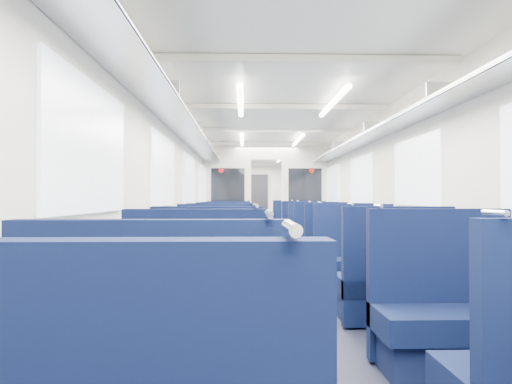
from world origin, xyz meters
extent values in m
cube|color=black|center=(0.00, 0.00, 0.00)|extent=(2.80, 18.00, 0.01)
cube|color=white|center=(0.00, 0.00, 2.35)|extent=(2.80, 18.00, 0.01)
cube|color=silver|center=(-1.40, 0.00, 1.18)|extent=(0.02, 18.00, 2.35)
cube|color=#0F1734|center=(-1.39, 0.00, 0.35)|extent=(0.03, 17.90, 0.70)
cube|color=silver|center=(1.40, 0.00, 1.18)|extent=(0.02, 18.00, 2.35)
cube|color=#0F1734|center=(1.39, 0.00, 0.35)|extent=(0.03, 17.90, 0.70)
cube|color=silver|center=(0.00, 9.00, 1.18)|extent=(2.80, 0.02, 2.35)
cube|color=#B2B5BA|center=(-1.22, 0.00, 1.97)|extent=(0.34, 17.40, 0.04)
cylinder|color=silver|center=(-1.04, 0.00, 1.95)|extent=(0.02, 17.40, 0.02)
cube|color=#B2B5BA|center=(-1.22, -4.00, 2.05)|extent=(0.34, 0.03, 0.14)
cube|color=#B2B5BA|center=(-1.22, -2.00, 2.05)|extent=(0.34, 0.03, 0.14)
cube|color=#B2B5BA|center=(-1.22, 0.00, 2.05)|extent=(0.34, 0.03, 0.14)
cube|color=#B2B5BA|center=(-1.22, 2.00, 2.05)|extent=(0.34, 0.03, 0.14)
cube|color=#B2B5BA|center=(-1.22, 4.00, 2.05)|extent=(0.34, 0.03, 0.14)
cube|color=#B2B5BA|center=(-1.22, 6.00, 2.05)|extent=(0.34, 0.03, 0.14)
cube|color=#B2B5BA|center=(-1.22, 8.00, 2.05)|extent=(0.34, 0.03, 0.14)
cube|color=#B2B5BA|center=(1.22, 0.00, 1.97)|extent=(0.34, 17.40, 0.04)
cylinder|color=silver|center=(1.04, 0.00, 1.95)|extent=(0.02, 17.40, 0.02)
cube|color=#B2B5BA|center=(1.22, -4.00, 2.05)|extent=(0.34, 0.03, 0.14)
cube|color=#B2B5BA|center=(1.22, -2.00, 2.05)|extent=(0.34, 0.03, 0.14)
cube|color=#B2B5BA|center=(1.22, 0.00, 2.05)|extent=(0.34, 0.03, 0.14)
cube|color=#B2B5BA|center=(1.22, 2.00, 2.05)|extent=(0.34, 0.03, 0.14)
cube|color=#B2B5BA|center=(1.22, 4.00, 2.05)|extent=(0.34, 0.03, 0.14)
cube|color=#B2B5BA|center=(1.22, 6.00, 2.05)|extent=(0.34, 0.03, 0.14)
cube|color=#B2B5BA|center=(1.22, 8.00, 2.05)|extent=(0.34, 0.03, 0.14)
cube|color=white|center=(-1.38, -5.20, 1.42)|extent=(0.02, 1.30, 0.75)
cube|color=white|center=(-1.38, -2.90, 1.42)|extent=(0.02, 1.30, 0.75)
cube|color=white|center=(-1.38, -0.60, 1.42)|extent=(0.02, 1.30, 0.75)
cube|color=white|center=(-1.38, 1.70, 1.42)|extent=(0.02, 1.30, 0.75)
cube|color=white|center=(-1.38, 4.50, 1.42)|extent=(0.02, 1.30, 0.75)
cube|color=white|center=(-1.38, 6.80, 1.42)|extent=(0.02, 1.30, 0.75)
cube|color=white|center=(1.38, -2.90, 1.42)|extent=(0.02, 1.30, 0.75)
cube|color=white|center=(1.38, -0.60, 1.42)|extent=(0.02, 1.30, 0.75)
cube|color=white|center=(1.38, 1.70, 1.42)|extent=(0.02, 1.30, 0.75)
cube|color=white|center=(1.38, 4.50, 1.42)|extent=(0.02, 1.30, 0.75)
cube|color=white|center=(1.38, 6.80, 1.42)|extent=(0.02, 1.30, 0.75)
cube|color=silver|center=(0.00, -4.00, 2.31)|extent=(2.70, 0.06, 0.06)
cube|color=silver|center=(0.00, -2.00, 2.31)|extent=(2.70, 0.06, 0.06)
cube|color=silver|center=(0.00, 0.00, 2.31)|extent=(2.70, 0.06, 0.06)
cube|color=silver|center=(0.00, 2.00, 2.31)|extent=(2.70, 0.06, 0.06)
cube|color=silver|center=(0.00, 4.00, 2.31)|extent=(2.70, 0.06, 0.06)
cube|color=silver|center=(0.00, 6.00, 2.31)|extent=(2.70, 0.06, 0.06)
cube|color=silver|center=(0.00, 8.00, 2.31)|extent=(2.70, 0.06, 0.06)
cylinder|color=white|center=(-0.55, -2.50, 2.26)|extent=(0.07, 1.60, 0.07)
cylinder|color=white|center=(-0.55, 1.00, 2.26)|extent=(0.07, 1.60, 0.07)
cylinder|color=white|center=(-0.55, 5.50, 2.26)|extent=(0.07, 1.60, 0.07)
cylinder|color=white|center=(0.55, -2.50, 2.26)|extent=(0.07, 1.60, 0.07)
cylinder|color=white|center=(0.55, 1.00, 2.26)|extent=(0.07, 1.60, 0.07)
cylinder|color=white|center=(0.55, 5.50, 2.26)|extent=(0.07, 1.60, 0.07)
cube|color=black|center=(0.00, 8.94, 1.00)|extent=(0.75, 0.06, 2.00)
cube|color=silver|center=(-0.88, 2.41, 1.18)|extent=(1.05, 0.08, 2.35)
cube|color=black|center=(-0.87, 2.36, 1.40)|extent=(0.76, 0.02, 0.80)
cylinder|color=red|center=(-1.02, 2.35, 1.75)|extent=(0.12, 0.01, 0.12)
cube|color=silver|center=(0.88, 2.41, 1.18)|extent=(1.05, 0.08, 2.35)
cube|color=black|center=(0.87, 2.36, 1.40)|extent=(0.76, 0.02, 0.80)
cylinder|color=red|center=(1.02, 2.35, 1.75)|extent=(0.12, 0.01, 0.12)
cube|color=silver|center=(0.00, 2.41, 2.17)|extent=(0.70, 0.08, 0.35)
cylinder|color=silver|center=(-0.42, -6.96, 1.08)|extent=(0.02, 0.15, 0.02)
cube|color=#0D183F|center=(-0.83, -6.21, 0.54)|extent=(0.97, 0.09, 1.04)
cylinder|color=silver|center=(-0.42, -6.21, 1.08)|extent=(0.02, 0.15, 0.02)
cylinder|color=silver|center=(0.42, -6.15, 1.08)|extent=(0.02, 0.15, 0.02)
cube|color=#0D183F|center=(-0.83, -4.96, 0.33)|extent=(0.97, 0.51, 0.17)
cube|color=#0D1534|center=(-0.83, -4.96, 0.12)|extent=(0.89, 0.41, 0.25)
cube|color=#0D183F|center=(-0.83, -4.75, 0.54)|extent=(0.97, 0.09, 1.04)
cylinder|color=silver|center=(-0.42, -4.75, 1.08)|extent=(0.02, 0.15, 0.02)
cube|color=#0D183F|center=(0.83, -4.93, 0.33)|extent=(0.97, 0.51, 0.17)
cube|color=#0D1534|center=(0.83, -4.93, 0.12)|extent=(0.89, 0.41, 0.25)
cube|color=#0D183F|center=(0.83, -4.72, 0.54)|extent=(0.97, 0.09, 1.04)
cylinder|color=silver|center=(0.42, -4.72, 1.08)|extent=(0.02, 0.15, 0.02)
cube|color=#0D183F|center=(-0.83, -3.64, 0.33)|extent=(0.97, 0.51, 0.17)
cube|color=#0D1534|center=(-0.83, -3.64, 0.12)|extent=(0.89, 0.41, 0.25)
cube|color=#0D183F|center=(-0.83, -3.85, 0.54)|extent=(0.97, 0.09, 1.04)
cylinder|color=silver|center=(-0.42, -3.85, 1.08)|extent=(0.02, 0.15, 0.02)
cube|color=#0D183F|center=(0.83, -3.70, 0.33)|extent=(0.97, 0.51, 0.17)
cube|color=#0D1534|center=(0.83, -3.70, 0.12)|extent=(0.89, 0.41, 0.25)
cube|color=#0D183F|center=(0.83, -3.91, 0.54)|extent=(0.97, 0.09, 1.04)
cylinder|color=silver|center=(0.42, -3.91, 1.08)|extent=(0.02, 0.15, 0.02)
cube|color=#0D183F|center=(-0.83, -2.52, 0.33)|extent=(0.97, 0.51, 0.17)
cube|color=#0D1534|center=(-0.83, -2.52, 0.12)|extent=(0.89, 0.41, 0.25)
cube|color=#0D183F|center=(-0.83, -2.31, 0.54)|extent=(0.97, 0.09, 1.04)
cylinder|color=silver|center=(-0.42, -2.31, 1.08)|extent=(0.02, 0.15, 0.02)
cube|color=#0D183F|center=(0.83, -2.52, 0.33)|extent=(0.97, 0.51, 0.17)
cube|color=#0D1534|center=(0.83, -2.52, 0.12)|extent=(0.89, 0.41, 0.25)
cube|color=#0D183F|center=(0.83, -2.32, 0.54)|extent=(0.97, 0.09, 1.04)
cylinder|color=silver|center=(0.42, -2.32, 1.08)|extent=(0.02, 0.15, 0.02)
cube|color=#0D183F|center=(-0.83, -1.28, 0.33)|extent=(0.97, 0.51, 0.17)
cube|color=#0D1534|center=(-0.83, -1.28, 0.12)|extent=(0.89, 0.41, 0.25)
cube|color=#0D183F|center=(-0.83, -1.49, 0.54)|extent=(0.97, 0.09, 1.04)
cylinder|color=silver|center=(-0.42, -1.49, 1.08)|extent=(0.02, 0.15, 0.02)
cube|color=#0D183F|center=(0.83, -1.26, 0.33)|extent=(0.97, 0.51, 0.17)
cube|color=#0D1534|center=(0.83, -1.26, 0.12)|extent=(0.89, 0.41, 0.25)
cube|color=#0D183F|center=(0.83, -1.47, 0.54)|extent=(0.97, 0.09, 1.04)
cylinder|color=silver|center=(0.42, -1.47, 1.08)|extent=(0.02, 0.15, 0.02)
cube|color=#0D183F|center=(-0.83, -0.36, 0.33)|extent=(0.97, 0.51, 0.17)
cube|color=#0D1534|center=(-0.83, -0.36, 0.12)|extent=(0.89, 0.41, 0.25)
cube|color=#0D183F|center=(-0.83, -0.15, 0.54)|extent=(0.97, 0.09, 1.04)
cylinder|color=silver|center=(-0.42, -0.15, 1.08)|extent=(0.02, 0.15, 0.02)
cube|color=#0D183F|center=(0.83, -0.31, 0.33)|extent=(0.97, 0.51, 0.17)
cube|color=#0D1534|center=(0.83, -0.31, 0.12)|extent=(0.89, 0.41, 0.25)
cube|color=#0D183F|center=(0.83, -0.10, 0.54)|extent=(0.97, 0.09, 1.04)
cylinder|color=silver|center=(0.42, -0.10, 1.08)|extent=(0.02, 0.15, 0.02)
cube|color=#0D183F|center=(-0.83, 0.96, 0.33)|extent=(0.97, 0.51, 0.17)
cube|color=#0D1534|center=(-0.83, 0.96, 0.12)|extent=(0.89, 0.41, 0.25)
cube|color=#0D183F|center=(-0.83, 0.75, 0.54)|extent=(0.97, 0.09, 1.04)
cylinder|color=silver|center=(-0.42, 0.75, 1.08)|extent=(0.02, 0.15, 0.02)
cube|color=#0D183F|center=(0.83, 1.09, 0.33)|extent=(0.97, 0.51, 0.17)
cube|color=#0D1534|center=(0.83, 1.09, 0.12)|extent=(0.89, 0.41, 0.25)
cube|color=#0D183F|center=(0.83, 0.88, 0.54)|extent=(0.97, 0.09, 1.04)
cylinder|color=silver|center=(0.42, 0.88, 1.08)|extent=(0.02, 0.15, 0.02)
cube|color=#0D183F|center=(-0.83, 2.02, 0.33)|extent=(0.97, 0.51, 0.17)
cube|color=#0D1534|center=(-0.83, 2.02, 0.12)|extent=(0.89, 0.41, 0.25)
cube|color=#0D183F|center=(-0.83, 2.23, 0.54)|extent=(0.97, 0.09, 1.04)
cylinder|color=silver|center=(-0.42, 2.23, 1.08)|extent=(0.02, 0.15, 0.02)
cube|color=#0D183F|center=(0.83, 2.08, 0.33)|extent=(0.97, 0.51, 0.17)
cube|color=#0D1534|center=(0.83, 2.08, 0.12)|extent=(0.89, 0.41, 0.25)
cube|color=#0D183F|center=(0.83, 2.29, 0.54)|extent=(0.97, 0.09, 1.04)
cylinder|color=silver|center=(0.42, 2.29, 1.08)|extent=(0.02, 0.15, 0.02)
cube|color=#0D183F|center=(-0.83, 4.29, 0.33)|extent=(0.97, 0.51, 0.17)
cube|color=#0D1534|center=(-0.83, 4.29, 0.12)|extent=(0.89, 0.41, 0.25)
cube|color=#0D183F|center=(-0.83, 4.08, 0.54)|extent=(0.97, 0.09, 1.04)
cylinder|color=silver|center=(-0.42, 4.08, 1.08)|extent=(0.02, 0.15, 0.02)
cube|color=#0D183F|center=(0.83, 4.19, 0.33)|extent=(0.97, 0.51, 0.17)
cube|color=#0D1534|center=(0.83, 4.19, 0.12)|extent=(0.89, 0.41, 0.25)
cube|color=#0D183F|center=(0.83, 3.99, 0.54)|extent=(0.97, 0.09, 1.04)
cylinder|color=silver|center=(0.42, 3.99, 1.08)|extent=(0.02, 0.15, 0.02)
cube|color=#0D183F|center=(-0.83, 5.18, 0.33)|extent=(0.97, 0.51, 0.17)
cube|color=#0D1534|center=(-0.83, 5.18, 0.12)|extent=(0.89, 0.41, 0.25)
cube|color=#0D183F|center=(-0.83, 5.39, 0.54)|extent=(0.97, 0.09, 1.04)
cylinder|color=silver|center=(-0.42, 5.39, 1.08)|extent=(0.02, 0.15, 0.02)
cube|color=#0D183F|center=(0.83, 5.23, 0.33)|extent=(0.97, 0.51, 0.17)
cube|color=#0D1534|center=(0.83, 5.23, 0.12)|extent=(0.89, 0.41, 0.25)
cube|color=#0D183F|center=(0.83, 5.44, 0.54)|extent=(0.97, 0.09, 1.04)
cylinder|color=silver|center=(0.42, 5.44, 1.08)|extent=(0.02, 0.15, 0.02)
camera|label=1|loc=(-0.50, -7.78, 1.13)|focal=31.50mm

